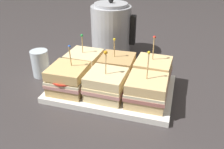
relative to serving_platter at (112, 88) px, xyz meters
The scene contains 10 objects.
ground_plane 0.01m from the serving_platter, ahead, with size 6.00×6.00×0.00m, color #383333.
serving_platter is the anchor object (origin of this frame).
sandwich_front_left 0.14m from the serving_platter, 152.90° to the right, with size 0.11×0.12×0.15m.
sandwich_front_center 0.07m from the serving_platter, 90.52° to the right, with size 0.12×0.12×0.15m.
sandwich_front_right 0.14m from the serving_platter, 25.55° to the right, with size 0.11×0.11×0.16m.
sandwich_back_left 0.14m from the serving_platter, 152.94° to the left, with size 0.12×0.12×0.14m.
sandwich_back_center 0.08m from the serving_platter, 89.96° to the left, with size 0.12×0.12×0.14m.
sandwich_back_right 0.14m from the serving_platter, 25.67° to the left, with size 0.12×0.12×0.16m.
kettle_steel 0.33m from the serving_platter, 107.28° to the left, with size 0.19×0.17×0.23m.
drinking_glass 0.28m from the serving_platter, behind, with size 0.06×0.06×0.10m.
Camera 1 is at (0.19, -0.62, 0.41)m, focal length 38.00 mm.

